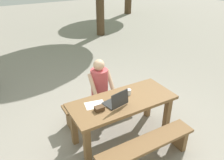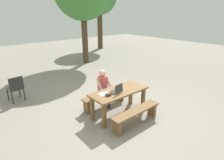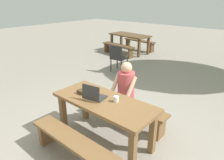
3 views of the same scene
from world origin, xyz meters
The scene contains 9 objects.
ground_plane centered at (0.00, 0.00, 0.00)m, with size 30.00×30.00×0.00m, color gray.
picnic_table_front centered at (0.00, 0.00, 0.62)m, with size 1.69×0.72×0.75m.
bench_near centered at (0.00, -0.66, 0.31)m, with size 1.54×0.30×0.42m.
bench_far centered at (0.00, 0.66, 0.31)m, with size 1.54×0.30×0.42m.
laptop centered at (-0.15, -0.07, 0.81)m, with size 0.36×0.32×0.25m.
small_pouch centered at (-0.44, -0.06, 0.78)m, with size 0.14×0.10×0.07m.
paper_sheet centered at (-0.43, 0.10, 0.75)m, with size 0.33×0.26×0.00m.
coffee_mug centered at (0.17, 0.09, 0.79)m, with size 0.08×0.08×0.09m.
person_seated centered at (-0.07, 0.63, 0.70)m, with size 0.41×0.41×1.20m.
Camera 1 is at (-1.58, -2.42, 2.64)m, focal length 35.29 mm.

